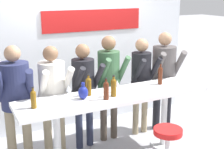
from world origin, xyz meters
The scene contains 17 objects.
back_wall centered at (0.00, 1.44, 1.36)m, with size 4.29×0.12×2.70m.
tasting_table centered at (0.00, 0.00, 0.84)m, with size 2.69×0.65×0.97m.
bar_stool centered at (0.34, -0.75, 0.46)m, with size 0.38×0.38×0.70m.
person_far_left centered at (-1.22, 0.55, 1.01)m, with size 0.53×0.61×1.65m.
person_left centered at (-0.72, 0.50, 0.99)m, with size 0.46×0.54×1.61m.
person_center_left centered at (-0.25, 0.51, 0.99)m, with size 0.43×0.53×1.60m.
person_center centered at (0.19, 0.58, 1.04)m, with size 0.41×0.52×1.68m.
person_center_right centered at (0.76, 0.54, 1.00)m, with size 0.38×0.49×1.60m.
person_right centered at (1.20, 0.54, 1.03)m, with size 0.51×0.59×1.68m.
wine_bottle_0 centered at (-0.21, -0.14, 1.11)m, with size 0.07×0.07×0.29m.
wine_bottle_1 centered at (-1.11, -0.02, 1.09)m, with size 0.07×0.07×0.26m.
wine_bottle_2 centered at (-0.06, -0.07, 1.11)m, with size 0.08×0.08×0.29m.
wine_bottle_3 centered at (0.81, 0.10, 1.12)m, with size 0.07×0.07×0.33m.
wine_bottle_4 centered at (-0.34, 0.11, 1.11)m, with size 0.08×0.08×0.29m.
wine_glass_0 centered at (0.05, 0.05, 1.10)m, with size 0.07×0.07×0.18m.
wine_glass_1 centered at (-0.61, 0.15, 1.10)m, with size 0.07×0.07×0.18m.
decorative_vase centered at (-0.46, 0.01, 1.06)m, with size 0.13×0.13×0.22m.
Camera 1 is at (-1.86, -3.56, 2.34)m, focal length 50.00 mm.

